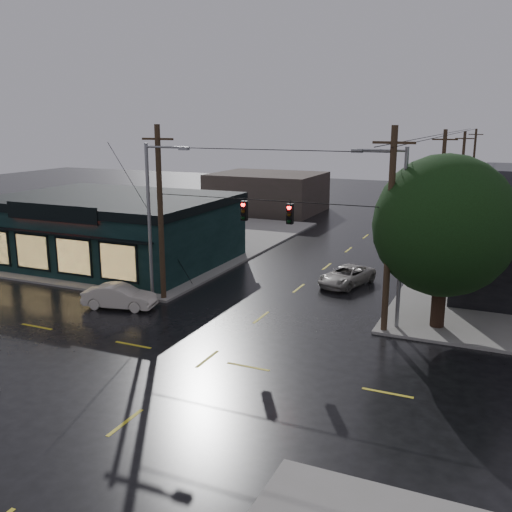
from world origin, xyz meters
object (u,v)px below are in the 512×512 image
at_px(utility_pole_nw, 164,300).
at_px(suv_silver, 347,276).
at_px(corner_tree, 444,226).
at_px(utility_pole_ne, 384,332).
at_px(sedan_cream, 120,297).

xyz_separation_m(utility_pole_nw, suv_silver, (9.06, 7.41, 0.62)).
height_order(corner_tree, suv_silver, corner_tree).
xyz_separation_m(corner_tree, utility_pole_ne, (-2.36, -1.60, -5.34)).
bearing_deg(suv_silver, sedan_cream, -120.34).
height_order(sedan_cream, suv_silver, sedan_cream).
xyz_separation_m(corner_tree, suv_silver, (-6.31, 5.82, -4.71)).
bearing_deg(corner_tree, utility_pole_ne, -145.93).
distance_m(utility_pole_ne, suv_silver, 8.42).
distance_m(utility_pole_nw, utility_pole_ne, 13.00).
height_order(corner_tree, sedan_cream, corner_tree).
distance_m(corner_tree, utility_pole_nw, 16.34).
distance_m(corner_tree, sedan_cream, 17.86).
bearing_deg(utility_pole_ne, sedan_cream, -171.03).
bearing_deg(utility_pole_nw, utility_pole_ne, 0.00).
distance_m(sedan_cream, suv_silver, 14.29).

